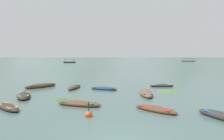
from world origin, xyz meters
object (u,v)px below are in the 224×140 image
(rowboat_1, at_px, (24,96))
(rowboat_8, at_px, (155,109))
(mooring_buoy, at_px, (89,115))
(rowboat_4, at_px, (79,104))
(rowboat_7, at_px, (162,86))
(rowboat_9, at_px, (74,87))
(ferry_1, at_px, (188,61))
(rowboat_5, at_px, (41,86))
(rowboat_6, at_px, (146,93))
(ferry_0, at_px, (69,62))
(rowboat_2, at_px, (8,107))
(rowboat_0, at_px, (104,89))

(rowboat_1, height_order, rowboat_8, rowboat_1)
(mooring_buoy, bearing_deg, rowboat_4, 110.81)
(rowboat_1, distance_m, mooring_buoy, 8.87)
(rowboat_7, bearing_deg, rowboat_9, -174.32)
(rowboat_1, bearing_deg, mooring_buoy, -41.03)
(ferry_1, bearing_deg, rowboat_5, -119.18)
(rowboat_1, relative_size, rowboat_6, 0.88)
(rowboat_6, relative_size, mooring_buoy, 3.89)
(rowboat_5, distance_m, mooring_buoy, 13.77)
(rowboat_7, height_order, ferry_0, ferry_0)
(rowboat_1, relative_size, mooring_buoy, 3.44)
(rowboat_2, relative_size, rowboat_6, 0.72)
(rowboat_8, relative_size, ferry_1, 0.28)
(rowboat_4, bearing_deg, ferry_0, 101.96)
(rowboat_5, xyz_separation_m, ferry_0, (-16.12, 95.98, 0.25))
(rowboat_7, height_order, rowboat_9, rowboat_9)
(rowboat_4, height_order, rowboat_5, rowboat_5)
(rowboat_1, distance_m, rowboat_7, 16.01)
(rowboat_1, height_order, mooring_buoy, mooring_buoy)
(rowboat_4, height_order, rowboat_6, rowboat_6)
(rowboat_8, distance_m, ferry_0, 110.21)
(rowboat_1, relative_size, ferry_0, 0.48)
(rowboat_4, xyz_separation_m, rowboat_7, (9.06, 9.38, -0.01))
(rowboat_0, distance_m, ferry_0, 100.65)
(rowboat_4, distance_m, rowboat_8, 5.84)
(rowboat_6, bearing_deg, rowboat_4, -145.26)
(rowboat_6, height_order, ferry_0, ferry_0)
(ferry_0, bearing_deg, rowboat_0, -76.21)
(rowboat_4, xyz_separation_m, rowboat_9, (-1.85, 8.29, -0.00))
(rowboat_0, distance_m, ferry_1, 139.98)
(rowboat_5, bearing_deg, ferry_1, 60.82)
(mooring_buoy, bearing_deg, rowboat_2, 163.47)
(rowboat_1, relative_size, rowboat_5, 1.00)
(rowboat_5, bearing_deg, rowboat_8, -42.28)
(rowboat_6, xyz_separation_m, ferry_1, (57.08, 128.83, 0.27))
(mooring_buoy, bearing_deg, rowboat_0, 86.02)
(rowboat_1, distance_m, rowboat_2, 4.07)
(rowboat_2, height_order, ferry_1, ferry_1)
(rowboat_0, xyz_separation_m, ferry_1, (61.39, 125.80, 0.31))
(rowboat_7, bearing_deg, rowboat_4, -134.02)
(rowboat_4, bearing_deg, ferry_1, 64.61)
(ferry_0, bearing_deg, rowboat_5, -80.46)
(rowboat_6, height_order, rowboat_7, rowboat_6)
(rowboat_8, distance_m, rowboat_9, 12.43)
(rowboat_8, bearing_deg, mooring_buoy, -166.47)
(rowboat_6, relative_size, ferry_1, 0.39)
(rowboat_8, xyz_separation_m, rowboat_9, (-7.45, 9.95, 0.01))
(rowboat_7, bearing_deg, ferry_0, 108.13)
(rowboat_1, xyz_separation_m, rowboat_6, (11.70, 1.12, 0.00))
(rowboat_1, bearing_deg, rowboat_9, 53.97)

